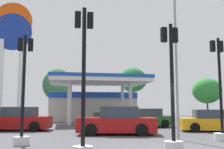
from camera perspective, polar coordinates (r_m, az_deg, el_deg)
name	(u,v)px	position (r m, az deg, el deg)	size (l,w,h in m)	color
gas_station	(93,103)	(31.36, -4.09, -5.92)	(9.83, 11.70, 4.57)	beige
station_pole_sign	(12,47)	(28.20, -20.31, 5.54)	(3.67, 0.56, 11.88)	white
car_0	(18,120)	(20.08, -19.21, -8.99)	(4.76, 2.59, 1.62)	black
car_1	(146,119)	(22.20, 7.15, -9.23)	(4.28, 2.12, 1.49)	black
car_3	(117,122)	(16.28, 1.08, -9.91)	(4.89, 2.88, 1.64)	black
car_4	(211,121)	(19.50, 20.08, -9.27)	(4.32, 2.70, 1.44)	black
traffic_signal_0	(221,109)	(14.40, 21.95, -6.67)	(0.82, 0.82, 5.06)	silver
traffic_signal_1	(23,105)	(12.35, -18.25, -6.07)	(0.68, 0.70, 4.76)	silver
traffic_signal_2	(172,105)	(10.35, 12.57, -6.33)	(0.68, 0.70, 4.77)	silver
traffic_signal_3	(83,99)	(9.28, -6.07, -5.05)	(0.69, 0.70, 5.07)	silver
tree_1	(57,85)	(37.75, -11.41, -2.14)	(4.01, 4.01, 6.84)	brown
tree_2	(133,80)	(38.69, 4.40, -1.20)	(3.98, 3.98, 7.16)	brown
tree_3	(207,91)	(42.63, 19.35, -3.25)	(4.26, 4.26, 5.90)	brown
corner_streetlamp	(178,50)	(14.02, 13.63, 5.00)	(0.24, 1.48, 7.46)	gray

